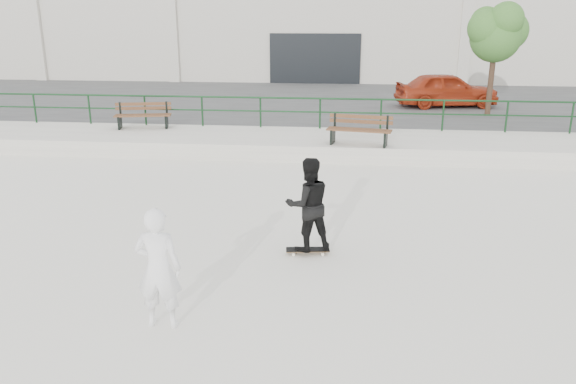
# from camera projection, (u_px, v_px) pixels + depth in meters

# --- Properties ---
(ground) EXTENTS (120.00, 120.00, 0.00)m
(ground) POSITION_uv_depth(u_px,v_px,m) (218.00, 290.00, 8.77)
(ground) COLOR silver
(ground) RESTS_ON ground
(ledge) EXTENTS (30.00, 3.00, 0.50)m
(ledge) POSITION_uv_depth(u_px,v_px,m) (286.00, 143.00, 17.71)
(ledge) COLOR silver
(ledge) RESTS_ON ground
(parking_strip) EXTENTS (60.00, 14.00, 0.50)m
(parking_strip) POSITION_uv_depth(u_px,v_px,m) (306.00, 104.00, 25.77)
(parking_strip) COLOR #3F3F3F
(parking_strip) RESTS_ON ground
(railing) EXTENTS (28.00, 0.06, 1.03)m
(railing) POSITION_uv_depth(u_px,v_px,m) (290.00, 106.00, 18.65)
(railing) COLOR #153B1C
(railing) RESTS_ON ledge
(commercial_building) EXTENTS (44.20, 16.33, 8.00)m
(commercial_building) POSITION_uv_depth(u_px,v_px,m) (323.00, 9.00, 37.75)
(commercial_building) COLOR beige
(commercial_building) RESTS_ON ground
(bench_left) EXTENTS (1.91, 0.90, 0.85)m
(bench_left) POSITION_uv_depth(u_px,v_px,m) (143.00, 115.00, 18.74)
(bench_left) COLOR #4E331A
(bench_left) RESTS_ON ledge
(bench_right) EXTENTS (1.93, 0.86, 0.86)m
(bench_right) POSITION_uv_depth(u_px,v_px,m) (359.00, 130.00, 16.29)
(bench_right) COLOR #4E331A
(bench_right) RESTS_ON ledge
(tree) EXTENTS (2.31, 2.05, 4.10)m
(tree) POSITION_uv_depth(u_px,v_px,m) (497.00, 31.00, 20.44)
(tree) COLOR brown
(tree) RESTS_ON parking_strip
(red_car) EXTENTS (4.36, 2.39, 1.41)m
(red_car) POSITION_uv_depth(u_px,v_px,m) (446.00, 90.00, 23.10)
(red_car) COLOR #A32E14
(red_car) RESTS_ON parking_strip
(skateboard) EXTENTS (0.80, 0.30, 0.09)m
(skateboard) POSITION_uv_depth(u_px,v_px,m) (308.00, 250.00, 10.08)
(skateboard) COLOR black
(skateboard) RESTS_ON ground
(standing_skater) EXTENTS (0.99, 0.89, 1.69)m
(standing_skater) POSITION_uv_depth(u_px,v_px,m) (308.00, 204.00, 9.82)
(standing_skater) COLOR black
(standing_skater) RESTS_ON skateboard
(seated_skater) EXTENTS (0.64, 0.43, 1.72)m
(seated_skater) POSITION_uv_depth(u_px,v_px,m) (158.00, 268.00, 7.52)
(seated_skater) COLOR white
(seated_skater) RESTS_ON ground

